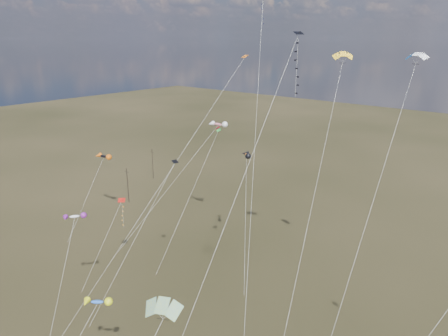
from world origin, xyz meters
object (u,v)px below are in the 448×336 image
Objects in this scene: utility_pole_far at (153,164)px; parafoil_yellow at (343,56)px; diamond_black_high at (287,87)px; novelty_black_orange at (103,156)px; utility_pole_near at (128,185)px.

utility_pole_far is 67.04m from parafoil_yellow.
diamond_black_high is at bearing -89.88° from parafoil_yellow.
parafoil_yellow is at bearing -17.66° from utility_pole_far.
novelty_black_orange reaches higher than utility_pole_far.
utility_pole_far is 0.22× the size of diamond_black_high.
utility_pole_near is at bearing 175.01° from parafoil_yellow.
parafoil_yellow is 2.46× the size of novelty_black_orange.
novelty_black_orange is at bearing 169.45° from diamond_black_high.
parafoil_yellow is (57.57, -18.32, 29.06)m from utility_pole_far.
utility_pole_near is 16.12m from utility_pole_far.
utility_pole_near is at bearing -60.26° from utility_pole_far.
utility_pole_near is 57.62m from parafoil_yellow.
novelty_black_orange is at bearing -175.65° from parafoil_yellow.
diamond_black_high is (49.59, -16.36, 26.59)m from utility_pole_near.
parafoil_yellow is at bearing 90.12° from diamond_black_high.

